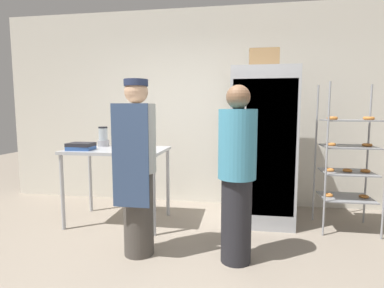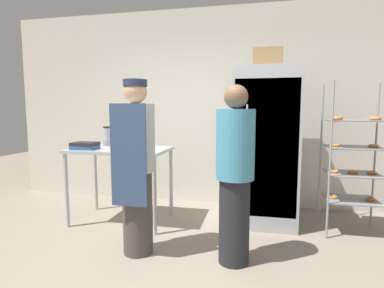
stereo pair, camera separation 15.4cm
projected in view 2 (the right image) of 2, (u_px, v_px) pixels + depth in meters
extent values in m
plane|color=gray|center=(178.00, 282.00, 2.42)|extent=(14.00, 14.00, 0.00)
cube|color=silver|center=(215.00, 108.00, 4.43)|extent=(6.40, 0.12, 2.85)
cube|color=#ADAFB5|center=(265.00, 147.00, 3.66)|extent=(0.76, 0.74, 1.88)
cube|color=#93959B|center=(266.00, 149.00, 3.30)|extent=(0.70, 0.02, 1.54)
cylinder|color=silver|center=(246.00, 146.00, 3.32)|extent=(0.02, 0.02, 0.93)
cylinder|color=#93969B|center=(330.00, 162.00, 3.16)|extent=(0.02, 0.02, 1.69)
cylinder|color=#93969B|center=(320.00, 155.00, 3.63)|extent=(0.02, 0.02, 1.69)
cylinder|color=#93969B|center=(375.00, 157.00, 3.51)|extent=(0.02, 0.02, 1.69)
cube|color=gray|center=(351.00, 200.00, 3.39)|extent=(0.55, 0.44, 0.01)
torus|color=orange|center=(333.00, 197.00, 3.42)|extent=(0.11, 0.11, 0.03)
torus|color=orange|center=(370.00, 199.00, 3.34)|extent=(0.11, 0.11, 0.03)
cube|color=gray|center=(353.00, 174.00, 3.35)|extent=(0.55, 0.44, 0.01)
torus|color=orange|center=(334.00, 171.00, 3.39)|extent=(0.10, 0.10, 0.03)
torus|color=orange|center=(353.00, 172.00, 3.35)|extent=(0.10, 0.10, 0.03)
torus|color=orange|center=(372.00, 173.00, 3.31)|extent=(0.10, 0.10, 0.03)
cube|color=gray|center=(354.00, 148.00, 3.32)|extent=(0.55, 0.44, 0.01)
torus|color=orange|center=(336.00, 145.00, 3.36)|extent=(0.11, 0.11, 0.03)
torus|color=orange|center=(374.00, 146.00, 3.28)|extent=(0.11, 0.11, 0.03)
cube|color=gray|center=(356.00, 121.00, 3.29)|extent=(0.55, 0.44, 0.01)
torus|color=orange|center=(337.00, 118.00, 3.33)|extent=(0.12, 0.12, 0.04)
torus|color=orange|center=(375.00, 118.00, 3.25)|extent=(0.12, 0.12, 0.04)
cube|color=#ADAFB5|center=(121.00, 150.00, 3.68)|extent=(1.17, 0.74, 0.04)
cylinder|color=#ADAFB5|center=(67.00, 191.00, 3.53)|extent=(0.04, 0.04, 0.88)
cylinder|color=#ADAFB5|center=(155.00, 196.00, 3.30)|extent=(0.04, 0.04, 0.88)
cylinder|color=#ADAFB5|center=(96.00, 178.00, 4.17)|extent=(0.04, 0.04, 0.88)
cylinder|color=#ADAFB5|center=(171.00, 182.00, 3.94)|extent=(0.04, 0.04, 0.88)
cube|color=silver|center=(128.00, 147.00, 3.64)|extent=(0.24, 0.20, 0.05)
cube|color=silver|center=(131.00, 136.00, 3.73)|extent=(0.24, 0.01, 0.20)
torus|color=#669EC6|center=(121.00, 144.00, 3.60)|extent=(0.08, 0.08, 0.03)
torus|color=#669EC6|center=(126.00, 144.00, 3.59)|extent=(0.08, 0.08, 0.03)
torus|color=#669EC6|center=(131.00, 144.00, 3.58)|extent=(0.08, 0.08, 0.03)
torus|color=#669EC6|center=(123.00, 143.00, 3.65)|extent=(0.08, 0.08, 0.03)
torus|color=#669EC6|center=(128.00, 143.00, 3.64)|extent=(0.08, 0.08, 0.03)
torus|color=#669EC6|center=(132.00, 144.00, 3.63)|extent=(0.08, 0.08, 0.03)
torus|color=#669EC6|center=(125.00, 143.00, 3.70)|extent=(0.08, 0.08, 0.03)
cylinder|color=#99999E|center=(108.00, 143.00, 3.96)|extent=(0.15, 0.15, 0.08)
cylinder|color=#B2BCC1|center=(108.00, 134.00, 3.94)|extent=(0.11, 0.11, 0.16)
cylinder|color=black|center=(107.00, 127.00, 3.93)|extent=(0.12, 0.12, 0.02)
cube|color=#2D5193|center=(85.00, 147.00, 3.60)|extent=(0.30, 0.24, 0.04)
cube|color=#232328|center=(85.00, 144.00, 3.59)|extent=(0.29, 0.22, 0.04)
cube|color=#937047|center=(267.00, 60.00, 3.62)|extent=(0.34, 0.32, 0.23)
cube|color=olive|center=(268.00, 49.00, 3.60)|extent=(0.35, 0.17, 0.02)
cylinder|color=#47423D|center=(138.00, 212.00, 2.89)|extent=(0.29, 0.29, 0.81)
cylinder|color=beige|center=(136.00, 138.00, 2.81)|extent=(0.35, 0.35, 0.64)
sphere|color=tan|center=(135.00, 92.00, 2.77)|extent=(0.22, 0.22, 0.22)
cube|color=#33476B|center=(128.00, 156.00, 2.65)|extent=(0.33, 0.02, 0.92)
cylinder|color=#232D4C|center=(135.00, 83.00, 2.76)|extent=(0.22, 0.22, 0.06)
cylinder|color=#232328|center=(234.00, 221.00, 2.70)|extent=(0.28, 0.28, 0.78)
cylinder|color=teal|center=(235.00, 144.00, 2.62)|extent=(0.34, 0.34, 0.62)
sphere|color=brown|center=(236.00, 97.00, 2.58)|extent=(0.21, 0.21, 0.21)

